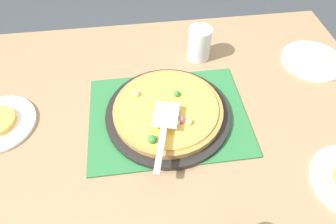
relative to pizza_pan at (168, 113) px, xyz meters
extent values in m
plane|color=#3D4247|center=(0.00, 0.00, -0.76)|extent=(8.00, 8.00, 0.00)
cube|color=#9E7A56|center=(0.00, 0.00, -0.03)|extent=(1.40, 1.00, 0.03)
cube|color=#9E7A56|center=(-0.64, -0.44, -0.40)|extent=(0.07, 0.07, 0.72)
cube|color=#9E7A56|center=(0.64, -0.44, -0.40)|extent=(0.07, 0.07, 0.72)
cube|color=#2D753D|center=(0.00, 0.00, -0.01)|extent=(0.48, 0.36, 0.01)
cylinder|color=black|center=(0.00, 0.00, 0.00)|extent=(0.38, 0.38, 0.01)
cylinder|color=#B78442|center=(0.00, 0.00, 0.02)|extent=(0.33, 0.33, 0.02)
cylinder|color=#EAB747|center=(0.00, 0.00, 0.03)|extent=(0.30, 0.30, 0.01)
sphere|color=#E5CC7F|center=(0.00, 0.03, 0.04)|extent=(0.02, 0.02, 0.02)
sphere|color=#338433|center=(-0.03, -0.04, 0.04)|extent=(0.02, 0.02, 0.02)
sphere|color=#E5CC7F|center=(0.09, -0.06, 0.04)|extent=(0.02, 0.02, 0.02)
sphere|color=#B76675|center=(-0.03, 0.06, 0.04)|extent=(0.02, 0.02, 0.02)
sphere|color=#E5CC7F|center=(-0.01, 0.07, 0.04)|extent=(0.03, 0.03, 0.03)
sphere|color=#E5CC7F|center=(-0.01, 0.04, 0.04)|extent=(0.02, 0.02, 0.02)
sphere|color=#338433|center=(-0.01, 0.03, 0.04)|extent=(0.03, 0.03, 0.03)
sphere|color=#E5CC7F|center=(-0.05, 0.07, 0.04)|extent=(0.02, 0.02, 0.02)
sphere|color=#338433|center=(0.06, 0.11, 0.04)|extent=(0.02, 0.02, 0.02)
cylinder|color=white|center=(-0.55, -0.18, -0.01)|extent=(0.22, 0.22, 0.01)
cylinder|color=white|center=(-0.15, -0.26, 0.05)|extent=(0.08, 0.08, 0.12)
cube|color=silver|center=(0.01, 0.05, 0.06)|extent=(0.09, 0.10, 0.00)
cube|color=#B2B2B7|center=(0.04, 0.16, 0.06)|extent=(0.05, 0.14, 0.01)
camera|label=1|loc=(0.07, 0.54, 0.69)|focal=30.75mm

